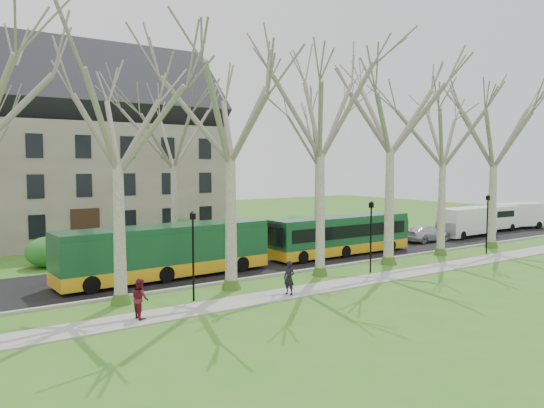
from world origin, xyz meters
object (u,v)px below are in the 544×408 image
(van_a, at_px, (467,222))
(pedestrian_a, at_px, (289,278))
(sedan, at_px, (427,233))
(van_c, at_px, (517,216))
(pedestrian_b, at_px, (140,298))
(van_b, at_px, (492,219))
(bus_follow, at_px, (341,235))
(bus_lead, at_px, (167,251))

(van_a, relative_size, pedestrian_a, 3.51)
(sedan, xyz_separation_m, van_c, (14.96, 0.78, 0.60))
(pedestrian_a, relative_size, pedestrian_b, 1.00)
(pedestrian_a, xyz_separation_m, pedestrian_b, (-7.70, 0.33, -0.00))
(van_b, bearing_deg, bus_follow, -171.89)
(van_a, distance_m, van_b, 5.65)
(van_c, relative_size, pedestrian_b, 3.44)
(bus_follow, xyz_separation_m, pedestrian_b, (-17.81, -7.06, -0.60))
(van_a, distance_m, van_c, 9.73)
(van_c, height_order, pedestrian_b, van_c)
(van_b, bearing_deg, van_a, -165.70)
(bus_lead, distance_m, van_c, 39.09)
(bus_follow, height_order, pedestrian_b, bus_follow)
(bus_follow, relative_size, sedan, 2.45)
(van_c, xyz_separation_m, pedestrian_a, (-35.56, -8.98, -0.43))
(sedan, bearing_deg, bus_lead, 93.12)
(sedan, bearing_deg, pedestrian_b, 106.42)
(van_a, distance_m, pedestrian_a, 27.10)
(bus_follow, xyz_separation_m, sedan, (10.49, 0.81, -0.77))
(bus_lead, xyz_separation_m, van_c, (39.05, 1.73, -0.29))
(bus_lead, xyz_separation_m, pedestrian_a, (3.49, -7.26, -0.72))
(van_a, xyz_separation_m, van_c, (9.69, 0.94, -0.03))
(sedan, bearing_deg, bus_follow, 95.28)
(bus_follow, relative_size, pedestrian_b, 6.79)
(van_a, height_order, pedestrian_b, van_a)
(van_c, bearing_deg, bus_lead, -162.26)
(pedestrian_b, bearing_deg, van_a, -80.59)
(bus_follow, relative_size, van_a, 1.93)
(sedan, relative_size, pedestrian_a, 2.76)
(bus_lead, height_order, sedan, bus_lead)
(sedan, distance_m, pedestrian_a, 22.17)
(sedan, height_order, van_b, van_b)
(bus_follow, distance_m, van_a, 15.78)
(bus_lead, bearing_deg, pedestrian_b, -123.78)
(sedan, distance_m, van_b, 10.88)
(bus_lead, relative_size, bus_follow, 1.08)
(van_a, height_order, van_c, van_a)
(sedan, distance_m, van_a, 5.32)
(bus_lead, height_order, van_b, bus_lead)
(van_a, bearing_deg, pedestrian_a, -163.07)
(van_c, bearing_deg, van_a, -159.28)
(bus_follow, bearing_deg, sedan, 3.80)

